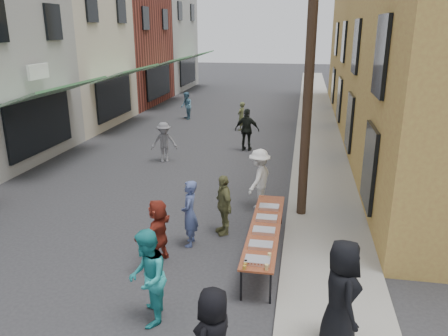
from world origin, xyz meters
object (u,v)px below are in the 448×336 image
(catering_tray_sausage, at_px, (257,261))
(server, at_px, (341,295))
(guest_front_c, at_px, (147,278))
(serving_table, at_px, (265,228))
(utility_pole_far, at_px, (309,37))
(utility_pole_mid, at_px, (309,42))
(utility_pole_near, at_px, (310,55))

(catering_tray_sausage, bearing_deg, server, -41.60)
(guest_front_c, bearing_deg, server, 72.52)
(serving_table, bearing_deg, utility_pole_far, 88.22)
(server, bearing_deg, serving_table, 13.14)
(catering_tray_sausage, bearing_deg, utility_pole_far, 88.32)
(server, bearing_deg, guest_front_c, 73.89)
(utility_pole_far, xyz_separation_m, serving_table, (-0.82, -26.48, -3.79))
(utility_pole_mid, bearing_deg, catering_tray_sausage, -92.92)
(guest_front_c, relative_size, server, 0.95)
(utility_pole_far, relative_size, server, 4.68)
(utility_pole_far, height_order, guest_front_c, utility_pole_far)
(utility_pole_far, bearing_deg, utility_pole_near, -90.00)
(serving_table, xyz_separation_m, server, (1.49, -2.97, 0.35))
(catering_tray_sausage, bearing_deg, utility_pole_mid, 87.08)
(catering_tray_sausage, distance_m, server, 2.01)
(utility_pole_near, distance_m, guest_front_c, 6.94)
(utility_pole_mid, relative_size, server, 4.68)
(serving_table, distance_m, server, 3.35)
(utility_pole_far, relative_size, serving_table, 2.25)
(server, bearing_deg, utility_pole_near, -6.52)
(serving_table, bearing_deg, catering_tray_sausage, -90.00)
(utility_pole_far, height_order, server, utility_pole_far)
(server, bearing_deg, utility_pole_far, -12.19)
(utility_pole_far, xyz_separation_m, guest_front_c, (-2.68, -29.31, -3.59))
(utility_pole_near, bearing_deg, catering_tray_sausage, -101.27)
(utility_pole_near, relative_size, guest_front_c, 4.94)
(utility_pole_mid, xyz_separation_m, utility_pole_far, (0.00, 12.00, 0.00))
(utility_pole_near, xyz_separation_m, utility_pole_mid, (0.00, 12.00, 0.00))
(utility_pole_far, relative_size, catering_tray_sausage, 18.00)
(utility_pole_mid, distance_m, catering_tray_sausage, 16.58)
(utility_pole_near, relative_size, utility_pole_far, 1.00)
(utility_pole_far, height_order, catering_tray_sausage, utility_pole_far)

